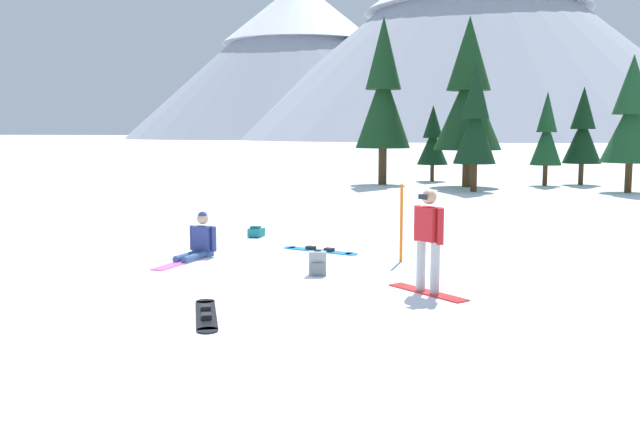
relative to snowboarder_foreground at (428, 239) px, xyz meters
name	(u,v)px	position (x,y,z in m)	size (l,w,h in m)	color
ground_plane	(235,286)	(-3.19, -0.63, -0.89)	(800.00, 800.00, 0.00)	white
snowboarder_foreground	(428,239)	(0.00, 0.00, 0.00)	(1.47, 1.09, 1.70)	red
snowboarder_midground	(198,242)	(-5.17, 1.49, -0.57)	(0.63, 1.84, 0.95)	#335184
loose_snowboard_near_right	(320,250)	(-3.08, 3.13, -0.87)	(1.88, 0.62, 0.09)	#1E8CD8
loose_snowboard_far_spare	(206,314)	(-2.65, -2.53, -0.87)	(1.23, 1.77, 0.09)	black
backpack_teal	(256,232)	(-5.34, 4.57, -0.77)	(0.37, 0.54, 0.28)	#1E7A7F
backpack_grey	(318,264)	(-2.19, 0.68, -0.68)	(0.37, 0.34, 0.47)	gray
trail_marker_pole	(401,223)	(-1.10, 2.55, -0.11)	(0.06, 0.06, 1.57)	orange
pine_tree_leaning	(383,94)	(-7.17, 22.51, 3.57)	(2.70, 2.70, 8.19)	#472D19
pine_tree_short	(433,140)	(-5.35, 25.68, 1.29)	(1.62, 1.62, 4.01)	#472D19
pine_tree_twin	(475,122)	(-2.29, 19.88, 2.14)	(1.84, 1.84, 5.56)	#472D19
pine_tree_young	(546,135)	(0.41, 24.58, 1.58)	(1.50, 1.50, 4.54)	#472D19
pine_tree_tall	(631,118)	(3.99, 21.77, 2.31)	(2.45, 2.45, 5.88)	#472D19
pine_tree_broad	(583,131)	(2.03, 25.81, 1.73)	(1.84, 1.84, 4.81)	#472D19
pine_tree_slender	(468,95)	(-3.04, 22.52, 3.45)	(3.18, 3.18, 7.96)	#472D19
peak_west_ridge	(300,57)	(-100.76, 237.35, 29.60)	(129.65, 129.65, 58.36)	#9EA3B2
peak_central_summit	(476,29)	(-34.86, 233.00, 35.79)	(167.23, 167.23, 70.21)	#9EA3B2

